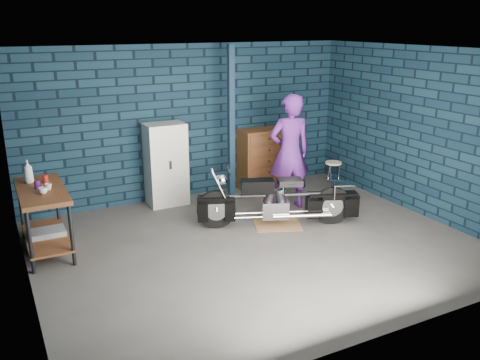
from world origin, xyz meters
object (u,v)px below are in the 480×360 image
at_px(workbench, 45,220).
at_px(tool_chest, 263,159).
at_px(person, 290,152).
at_px(locker, 166,164).
at_px(storage_bin, 49,240).
at_px(motorcycle, 278,197).
at_px(shop_stool, 333,176).

xyz_separation_m(workbench, tool_chest, (4.03, 1.07, 0.12)).
distance_m(workbench, tool_chest, 4.17).
distance_m(person, locker, 2.12).
height_order(person, storage_bin, person).
distance_m(storage_bin, tool_chest, 4.16).
distance_m(storage_bin, locker, 2.41).
distance_m(motorcycle, tool_chest, 1.87).
height_order(workbench, motorcycle, motorcycle).
distance_m(motorcycle, storage_bin, 3.40).
bearing_deg(workbench, locker, 26.83).
bearing_deg(motorcycle, storage_bin, -170.36).
bearing_deg(locker, workbench, -153.17).
xyz_separation_m(motorcycle, storage_bin, (-3.31, 0.70, -0.33)).
xyz_separation_m(storage_bin, locker, (2.10, 1.03, 0.57)).
xyz_separation_m(workbench, person, (3.91, -0.04, 0.52)).
bearing_deg(storage_bin, locker, 26.09).
bearing_deg(person, workbench, 9.71).
height_order(motorcycle, tool_chest, tool_chest).
bearing_deg(workbench, shop_stool, 4.22).
xyz_separation_m(tool_chest, shop_stool, (1.13, -0.69, -0.30)).
height_order(workbench, storage_bin, workbench).
bearing_deg(motorcycle, person, 68.58).
xyz_separation_m(workbench, shop_stool, (5.15, 0.38, -0.18)).
xyz_separation_m(person, storage_bin, (-3.89, 0.08, -0.83)).
relative_size(person, tool_chest, 1.70).
relative_size(locker, shop_stool, 2.60).
xyz_separation_m(motorcycle, tool_chest, (0.70, 1.73, 0.10)).
height_order(tool_chest, shop_stool, tool_chest).
distance_m(tool_chest, shop_stool, 1.36).
relative_size(motorcycle, tool_chest, 1.87).
xyz_separation_m(person, shop_stool, (1.24, 0.42, -0.70)).
height_order(locker, shop_stool, locker).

